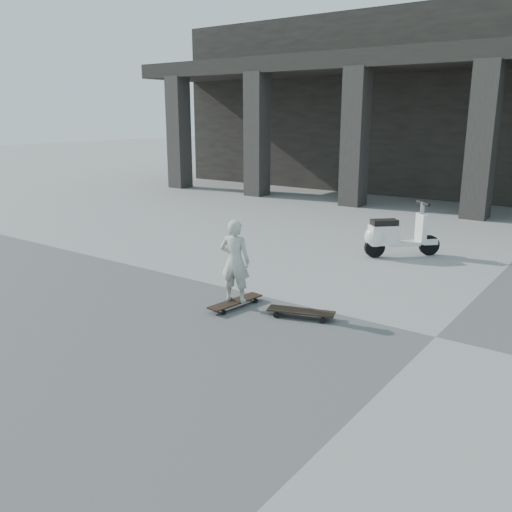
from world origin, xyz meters
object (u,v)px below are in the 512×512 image
Objects in this scene: longboard at (235,302)px; scooter at (390,236)px; child at (235,261)px; skateboard_spare at (301,312)px.

scooter is at bearing -2.57° from longboard.
longboard is 0.61m from child.
scooter is (-0.34, 3.79, 0.34)m from skateboard_spare.
scooter reaches higher than skateboard_spare.
scooter is (0.65, 3.98, -0.26)m from child.
child is at bearing 172.64° from skateboard_spare.
child is at bearing 0.00° from longboard.
longboard is at bearing -144.17° from scooter.
skateboard_spare reaches higher than longboard.
longboard is 1.00m from skateboard_spare.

